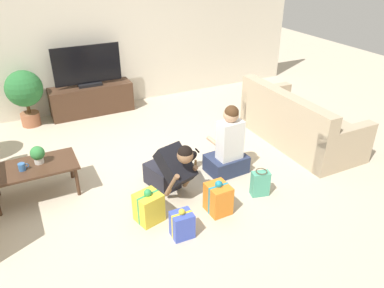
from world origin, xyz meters
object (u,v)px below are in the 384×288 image
at_px(person_sitting, 228,148).
at_px(tabletop_plant, 38,154).
at_px(gift_box_c, 149,207).
at_px(gift_bag_a, 260,183).
at_px(dog, 186,159).
at_px(sofa_right, 298,124).
at_px(tv_console, 92,99).
at_px(tv, 88,68).
at_px(mug, 22,167).
at_px(coffee_table, 33,169).
at_px(gift_box_b, 218,198).
at_px(gift_box_a, 182,224).
at_px(person_kneeling, 171,169).
at_px(potted_plant_back_left, 25,91).

bearing_deg(person_sitting, tabletop_plant, -18.40).
height_order(gift_box_c, gift_bag_a, gift_box_c).
height_order(dog, gift_bag_a, gift_bag_a).
distance_m(sofa_right, tv_console, 3.65).
xyz_separation_m(gift_box_c, gift_bag_a, (1.40, -0.16, -0.01)).
distance_m(tv_console, tv, 0.58).
height_order(tv_console, mug, tv_console).
distance_m(coffee_table, gift_box_b, 2.24).
distance_m(coffee_table, gift_box_a, 1.96).
xyz_separation_m(dog, gift_box_b, (-0.04, -0.94, -0.03)).
distance_m(person_sitting, gift_box_b, 0.89).
distance_m(tv, gift_box_b, 3.64).
height_order(coffee_table, tv_console, tv_console).
bearing_deg(dog, mug, -119.24).
xyz_separation_m(gift_box_a, gift_box_c, (-0.22, 0.40, 0.03)).
bearing_deg(tabletop_plant, tv_console, 62.92).
relative_size(coffee_table, tv, 0.87).
height_order(person_kneeling, gift_box_a, person_kneeling).
bearing_deg(tv_console, gift_box_b, -80.02).
height_order(gift_bag_a, tabletop_plant, tabletop_plant).
bearing_deg(tv, potted_plant_back_left, -177.35).
xyz_separation_m(person_sitting, tabletop_plant, (-2.29, 0.63, 0.18)).
relative_size(person_kneeling, gift_box_b, 1.89).
distance_m(sofa_right, tv, 3.69).
distance_m(person_kneeling, gift_box_a, 0.85).
xyz_separation_m(potted_plant_back_left, gift_box_c, (0.92, -3.27, -0.43)).
bearing_deg(person_kneeling, gift_box_b, -77.22).
xyz_separation_m(coffee_table, person_kneeling, (1.51, -0.66, -0.04)).
relative_size(tv, gift_box_c, 2.82).
height_order(dog, gift_box_b, gift_box_b).
relative_size(person_sitting, gift_box_b, 2.36).
xyz_separation_m(gift_box_a, gift_bag_a, (1.18, 0.25, 0.01)).
height_order(person_kneeling, dog, person_kneeling).
relative_size(tv_console, dog, 3.09).
bearing_deg(person_kneeling, gift_box_c, -154.10).
bearing_deg(coffee_table, gift_bag_a, -26.26).
height_order(gift_box_b, gift_bag_a, gift_box_b).
xyz_separation_m(gift_box_c, mug, (-1.18, 1.01, 0.29)).
relative_size(potted_plant_back_left, dog, 2.04).
xyz_separation_m(tv_console, mug, (-1.33, -2.30, 0.20)).
relative_size(sofa_right, person_sitting, 1.97).
relative_size(gift_box_c, mug, 3.47).
xyz_separation_m(tv, mug, (-1.33, -2.30, -0.38)).
relative_size(sofa_right, gift_bag_a, 5.65).
xyz_separation_m(tv_console, potted_plant_back_left, (-1.08, -0.05, 0.35)).
xyz_separation_m(gift_box_b, mug, (-1.95, 1.22, 0.29)).
bearing_deg(tv, tv_console, 0.00).
distance_m(tv_console, potted_plant_back_left, 1.13).
xyz_separation_m(tv_console, gift_bag_a, (1.25, -3.47, -0.10)).
distance_m(tv_console, tabletop_plant, 2.51).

